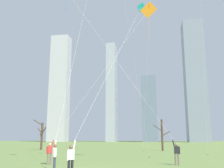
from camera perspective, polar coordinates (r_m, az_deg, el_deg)
kite_flyer_midfield_left_blue at (r=20.89m, az=9.20°, el=-7.65°), size 9.92×0.62×15.64m
kite_flyer_foreground_left_teal at (r=15.84m, az=-5.59°, el=-8.75°), size 4.22×9.55×14.71m
kite_flyer_far_back_red at (r=19.14m, az=-10.36°, el=-5.51°), size 0.59×10.81×20.75m
kite_flyer_midfield_right_orange at (r=21.62m, az=-7.30°, el=-5.78°), size 8.97×2.98×14.46m
distant_kite_high_overhead_yellow at (r=49.37m, az=8.28°, el=17.25°), size 2.58×1.70×29.08m
bare_tree_leftmost at (r=44.06m, az=10.87°, el=-10.70°), size 2.76×1.70×5.04m
bare_tree_rightmost at (r=48.88m, az=-15.08°, el=-10.66°), size 2.43×2.46×5.22m
skyline_wide_slab at (r=156.14m, az=17.62°, el=0.87°), size 11.30×11.81×69.30m
skyline_squat_block at (r=166.26m, az=-11.35°, el=-0.73°), size 11.18×8.32×66.33m
skyline_slender_spire at (r=159.60m, az=8.13°, el=-5.35°), size 8.84×10.48×39.05m
skyline_tall_tower at (r=159.70m, az=-0.05°, el=-1.76°), size 5.43×11.71×59.50m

